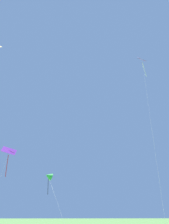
# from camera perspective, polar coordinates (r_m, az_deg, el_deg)

# --- Properties ---
(kite_purple_streamer) EXTENTS (1.96, 6.59, 10.95)m
(kite_purple_streamer) POSITION_cam_1_polar(r_m,az_deg,el_deg) (34.13, -18.92, -10.54)
(kite_purple_streamer) COLOR purple
(kite_purple_streamer) RESTS_ON ground_plane
(kite_pink_low) EXTENTS (4.53, 9.45, 27.62)m
(kite_pink_low) POSITION_cam_1_polar(r_m,az_deg,el_deg) (40.81, 14.74, 11.31)
(kite_pink_low) COLOR pink
(kite_pink_low) RESTS_ON ground_plane
(kite_green_small) EXTENTS (3.34, 6.96, 7.19)m
(kite_green_small) POSITION_cam_1_polar(r_m,az_deg,el_deg) (31.91, -9.17, -15.86)
(kite_green_small) COLOR green
(kite_green_small) RESTS_ON ground_plane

